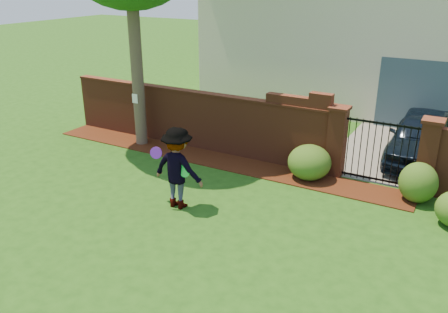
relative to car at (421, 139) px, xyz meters
The scene contains 15 objects.
ground 7.38m from the car, 124.93° to the right, with size 80.00×80.00×0.01m, color #1F4C13.
mulch_bed 5.86m from the car, 152.48° to the right, with size 11.10×1.08×0.03m, color #361509.
brick_wall 6.54m from the car, 161.96° to the right, with size 8.70×0.31×2.16m.
pillar_left 2.73m from the car, 131.76° to the right, with size 0.50×0.50×1.88m.
pillar_right 2.08m from the car, 79.01° to the right, with size 0.50×0.50×1.88m.
iron_gate 2.15m from the car, 109.25° to the right, with size 1.78×0.03×1.60m.
driveway 2.21m from the car, 109.69° to the left, with size 3.20×8.00×0.01m, color slate.
house 7.21m from the car, 118.21° to the left, with size 12.40×6.40×6.30m.
car is the anchor object (origin of this frame).
paper_notice 8.34m from the car, 160.18° to the right, with size 0.20×0.01×0.28m, color white.
shrub_left 3.48m from the car, 131.79° to the right, with size 1.12×1.12×0.92m, color #245118.
shrub_middle 2.61m from the car, 82.72° to the right, with size 0.88×0.88×0.97m, color #245118.
man 7.08m from the car, 128.23° to the right, with size 1.22×0.70×1.89m, color gray.
frisbee_purple 7.51m from the car, 129.61° to the right, with size 0.27×0.27×0.03m, color #671CB4.
frisbee_green 6.98m from the car, 126.18° to the right, with size 0.30×0.30×0.03m, color #1CD447.
Camera 1 is at (5.44, -7.27, 4.99)m, focal length 37.15 mm.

